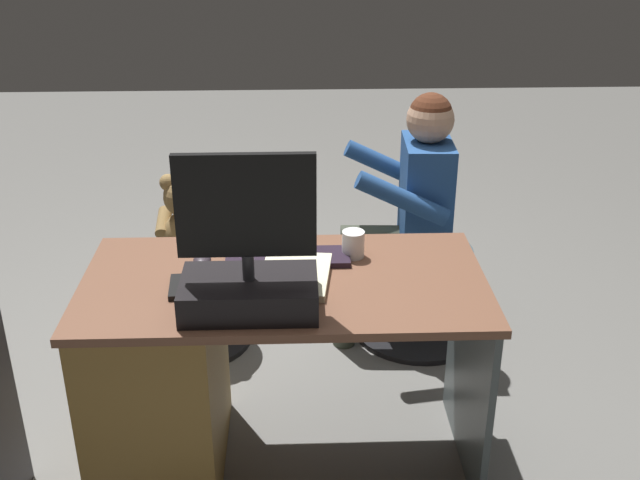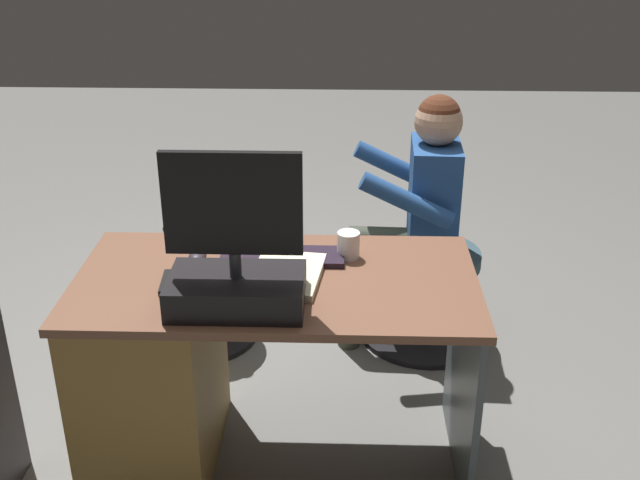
% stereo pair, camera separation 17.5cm
% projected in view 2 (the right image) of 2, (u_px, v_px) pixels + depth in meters
% --- Properties ---
extents(ground_plane, '(10.00, 10.00, 0.00)m').
position_uv_depth(ground_plane, '(288.00, 393.00, 3.15)').
color(ground_plane, slate).
extents(desk, '(1.31, 0.68, 0.73)m').
position_uv_depth(desk, '(181.00, 363.00, 2.65)').
color(desk, brown).
rests_on(desk, ground_plane).
extents(monitor, '(0.41, 0.25, 0.49)m').
position_uv_depth(monitor, '(236.00, 269.00, 2.29)').
color(monitor, black).
rests_on(monitor, desk).
extents(keyboard, '(0.42, 0.14, 0.02)m').
position_uv_depth(keyboard, '(283.00, 256.00, 2.62)').
color(keyboard, black).
rests_on(keyboard, desk).
extents(computer_mouse, '(0.06, 0.10, 0.04)m').
position_uv_depth(computer_mouse, '(197.00, 257.00, 2.60)').
color(computer_mouse, '#302830').
rests_on(computer_mouse, desk).
extents(cup, '(0.08, 0.08, 0.09)m').
position_uv_depth(cup, '(348.00, 245.00, 2.62)').
color(cup, white).
rests_on(cup, desk).
extents(tv_remote, '(0.06, 0.15, 0.02)m').
position_uv_depth(tv_remote, '(168.00, 282.00, 2.45)').
color(tv_remote, black).
rests_on(tv_remote, desk).
extents(notebook_binder, '(0.26, 0.33, 0.02)m').
position_uv_depth(notebook_binder, '(286.00, 275.00, 2.50)').
color(notebook_binder, beige).
rests_on(notebook_binder, desk).
extents(office_chair_teddy, '(0.52, 0.52, 0.42)m').
position_uv_depth(office_chair_teddy, '(199.00, 287.00, 3.44)').
color(office_chair_teddy, black).
rests_on(office_chair_teddy, ground_plane).
extents(teddy_bear, '(0.26, 0.26, 0.38)m').
position_uv_depth(teddy_bear, '(194.00, 215.00, 3.31)').
color(teddy_bear, olive).
rests_on(teddy_bear, office_chair_teddy).
extents(visitor_chair, '(0.60, 0.60, 0.42)m').
position_uv_depth(visitor_chair, '(427.00, 290.00, 3.46)').
color(visitor_chair, black).
rests_on(visitor_chair, ground_plane).
extents(person, '(0.51, 0.49, 1.12)m').
position_uv_depth(person, '(415.00, 201.00, 3.28)').
color(person, '#274F8E').
rests_on(person, ground_plane).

